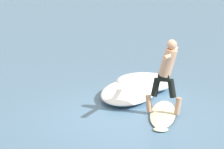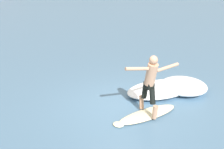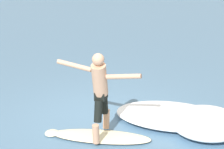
{
  "view_description": "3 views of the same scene",
  "coord_description": "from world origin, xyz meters",
  "views": [
    {
      "loc": [
        -10.82,
        -4.12,
        4.16
      ],
      "look_at": [
        0.4,
        0.72,
        0.81
      ],
      "focal_mm": 85.0,
      "sensor_mm": 36.0,
      "label": 1
    },
    {
      "loc": [
        -3.12,
        -7.61,
        4.23
      ],
      "look_at": [
        -0.22,
        0.95,
        0.72
      ],
      "focal_mm": 50.0,
      "sensor_mm": 36.0,
      "label": 2
    },
    {
      "loc": [
        4.29,
        -8.97,
        4.85
      ],
      "look_at": [
        -0.19,
        1.0,
        0.7
      ],
      "focal_mm": 85.0,
      "sensor_mm": 36.0,
      "label": 3
    }
  ],
  "objects": [
    {
      "name": "wave_foam_at_tail",
      "position": [
        1.32,
        0.64,
        0.13
      ],
      "size": [
        2.51,
        1.7,
        0.27
      ],
      "color": "white",
      "rests_on": "ground"
    },
    {
      "name": "surfboard",
      "position": [
        0.27,
        -0.62,
        0.03
      ],
      "size": [
        2.17,
        1.11,
        0.2
      ],
      "color": "beige",
      "rests_on": "ground"
    },
    {
      "name": "ground_plane",
      "position": [
        0.0,
        0.0,
        0.0
      ],
      "size": [
        200.0,
        200.0,
        0.0
      ],
      "primitive_type": "plane",
      "color": "slate"
    },
    {
      "name": "wave_foam_at_nose",
      "position": [
        2.11,
        0.51,
        0.19
      ],
      "size": [
        1.93,
        1.97,
        0.38
      ],
      "color": "white",
      "rests_on": "ground"
    },
    {
      "name": "surfer",
      "position": [
        0.32,
        -0.68,
        1.08
      ],
      "size": [
        1.62,
        0.86,
        1.74
      ],
      "color": "tan",
      "rests_on": "surfboard"
    }
  ]
}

